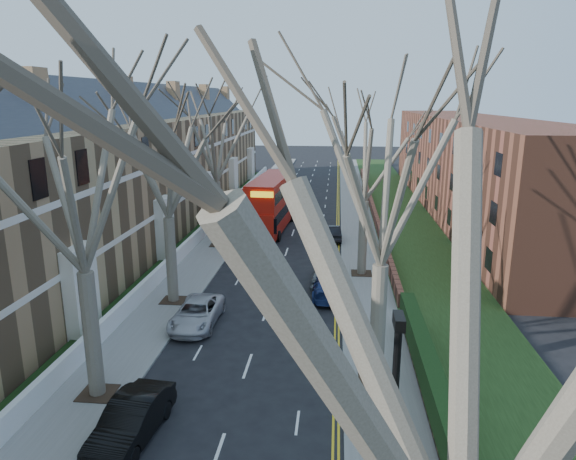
# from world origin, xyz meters

# --- Properties ---
(pavement_left) EXTENTS (3.00, 102.00, 0.12)m
(pavement_left) POSITION_xyz_m (-6.00, 39.00, 0.06)
(pavement_left) COLOR slate
(pavement_left) RESTS_ON ground
(pavement_right) EXTENTS (3.00, 102.00, 0.12)m
(pavement_right) POSITION_xyz_m (6.00, 39.00, 0.06)
(pavement_right) COLOR slate
(pavement_right) RESTS_ON ground
(terrace_left) EXTENTS (9.70, 78.00, 13.60)m
(terrace_left) POSITION_xyz_m (-13.65, 31.00, 5.53)
(terrace_left) COLOR #96724C
(terrace_left) RESTS_ON ground
(flats_right) EXTENTS (13.97, 54.00, 10.00)m
(flats_right) POSITION_xyz_m (17.46, 43.00, 4.98)
(flats_right) COLOR brown
(flats_right) RESTS_ON ground
(wall_hedge_right) EXTENTS (0.70, 24.00, 1.80)m
(wall_hedge_right) POSITION_xyz_m (7.70, 2.00, 1.12)
(wall_hedge_right) COLOR brown
(wall_hedge_right) RESTS_ON ground
(front_wall_left) EXTENTS (0.30, 78.00, 1.00)m
(front_wall_left) POSITION_xyz_m (-7.65, 31.00, 0.62)
(front_wall_left) COLOR white
(front_wall_left) RESTS_ON ground
(grass_verge_right) EXTENTS (6.00, 102.00, 0.06)m
(grass_verge_right) POSITION_xyz_m (10.50, 39.00, 0.15)
(grass_verge_right) COLOR #1D3312
(grass_verge_right) RESTS_ON ground
(tree_left_mid) EXTENTS (10.50, 10.50, 14.71)m
(tree_left_mid) POSITION_xyz_m (-5.70, 6.00, 9.56)
(tree_left_mid) COLOR brown
(tree_left_mid) RESTS_ON ground
(tree_left_far) EXTENTS (10.15, 10.15, 14.22)m
(tree_left_far) POSITION_xyz_m (-5.70, 16.00, 9.24)
(tree_left_far) COLOR brown
(tree_left_far) RESTS_ON ground
(tree_left_dist) EXTENTS (10.50, 10.50, 14.71)m
(tree_left_dist) POSITION_xyz_m (-5.70, 28.00, 9.56)
(tree_left_dist) COLOR brown
(tree_left_dist) RESTS_ON ground
(tree_right_near) EXTENTS (10.85, 10.85, 15.20)m
(tree_right_near) POSITION_xyz_m (5.70, -6.00, 9.86)
(tree_right_near) COLOR brown
(tree_right_near) RESTS_ON ground
(tree_right_mid) EXTENTS (10.50, 10.50, 14.71)m
(tree_right_mid) POSITION_xyz_m (5.70, 8.00, 9.56)
(tree_right_mid) COLOR brown
(tree_right_mid) RESTS_ON ground
(tree_right_far) EXTENTS (10.15, 10.15, 14.22)m
(tree_right_far) POSITION_xyz_m (5.70, 22.00, 9.24)
(tree_right_far) COLOR brown
(tree_right_far) RESTS_ON ground
(double_decker_bus) EXTENTS (3.48, 11.75, 4.83)m
(double_decker_bus) POSITION_xyz_m (-2.06, 33.77, 2.38)
(double_decker_bus) COLOR #AD170C
(double_decker_bus) RESTS_ON ground
(car_left_mid) EXTENTS (1.95, 4.65, 1.49)m
(car_left_mid) POSITION_xyz_m (-3.22, 3.50, 0.75)
(car_left_mid) COLOR black
(car_left_mid) RESTS_ON ground
(car_left_far) EXTENTS (2.25, 4.81, 1.33)m
(car_left_far) POSITION_xyz_m (-3.45, 13.10, 0.67)
(car_left_far) COLOR #AFAEB4
(car_left_far) RESTS_ON ground
(car_right_near) EXTENTS (2.11, 4.80, 1.37)m
(car_right_near) POSITION_xyz_m (3.44, 17.93, 0.69)
(car_right_near) COLOR navy
(car_right_near) RESTS_ON ground
(car_right_mid) EXTENTS (2.10, 4.73, 1.58)m
(car_right_mid) POSITION_xyz_m (3.31, 20.07, 0.79)
(car_right_mid) COLOR gray
(car_right_mid) RESTS_ON ground
(car_right_far) EXTENTS (1.75, 4.06, 1.30)m
(car_right_far) POSITION_xyz_m (3.52, 30.89, 0.65)
(car_right_far) COLOR black
(car_right_far) RESTS_ON ground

